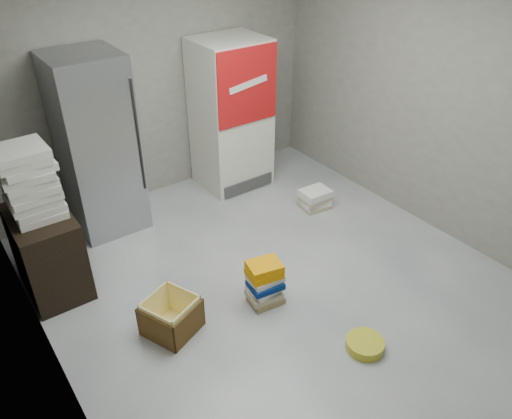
{
  "coord_description": "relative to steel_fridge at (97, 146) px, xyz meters",
  "views": [
    {
      "loc": [
        -2.3,
        -2.63,
        3.16
      ],
      "look_at": [
        0.09,
        0.7,
        0.54
      ],
      "focal_mm": 35.0,
      "sensor_mm": 36.0,
      "label": 1
    }
  ],
  "objects": [
    {
      "name": "ground",
      "position": [
        0.9,
        -2.13,
        -0.95
      ],
      "size": [
        5.0,
        5.0,
        0.0
      ],
      "primitive_type": "plane",
      "color": "#B9B9B5",
      "rests_on": "ground"
    },
    {
      "name": "room_shell",
      "position": [
        0.9,
        -2.13,
        0.85
      ],
      "size": [
        4.04,
        5.04,
        2.82
      ],
      "color": "gray",
      "rests_on": "ground"
    },
    {
      "name": "steel_fridge",
      "position": [
        0.0,
        0.0,
        0.0
      ],
      "size": [
        0.7,
        0.72,
        1.9
      ],
      "color": "#ABADB4",
      "rests_on": "ground"
    },
    {
      "name": "coke_cooler",
      "position": [
        1.65,
        -0.01,
        -0.05
      ],
      "size": [
        0.8,
        0.73,
        1.8
      ],
      "color": "silver",
      "rests_on": "ground"
    },
    {
      "name": "wood_shelf",
      "position": [
        -0.83,
        -0.73,
        -0.55
      ],
      "size": [
        0.5,
        0.8,
        0.8
      ],
      "primitive_type": "cube",
      "color": "black",
      "rests_on": "ground"
    },
    {
      "name": "supply_box_stack",
      "position": [
        -0.82,
        -0.73,
        0.17
      ],
      "size": [
        0.44,
        0.43,
        0.65
      ],
      "color": "beige",
      "rests_on": "wood_shelf"
    },
    {
      "name": "phonebook_stack_main",
      "position": [
        0.65,
        -2.05,
        -0.74
      ],
      "size": [
        0.34,
        0.3,
        0.43
      ],
      "rotation": [
        0.0,
        0.0,
        -0.09
      ],
      "color": "olive",
      "rests_on": "ground"
    },
    {
      "name": "phonebook_stack_side",
      "position": [
        2.08,
        -1.1,
        -0.83
      ],
      "size": [
        0.37,
        0.32,
        0.23
      ],
      "rotation": [
        0.0,
        0.0,
        -0.16
      ],
      "color": "tan",
      "rests_on": "ground"
    },
    {
      "name": "cardboard_box",
      "position": [
        -0.2,
        -1.87,
        -0.82
      ],
      "size": [
        0.52,
        0.52,
        0.32
      ],
      "rotation": [
        0.0,
        0.0,
        0.39
      ],
      "color": "yellow",
      "rests_on": "ground"
    },
    {
      "name": "bucket_lid",
      "position": [
        0.98,
        -2.97,
        -0.91
      ],
      "size": [
        0.37,
        0.37,
        0.08
      ],
      "primitive_type": "cylinder",
      "rotation": [
        0.0,
        0.0,
        0.19
      ],
      "color": "gold",
      "rests_on": "ground"
    }
  ]
}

